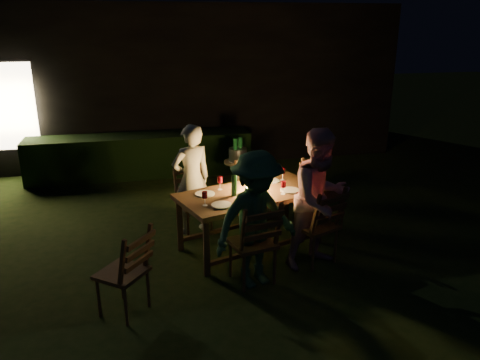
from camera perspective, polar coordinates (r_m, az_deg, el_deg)
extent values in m
plane|color=black|center=(5.89, -5.75, -10.10)|extent=(40.00, 40.00, 0.00)
cube|color=black|center=(11.42, -10.16, 12.19)|extent=(10.00, 4.00, 3.20)
cube|color=#FFE5B2|center=(9.72, -26.23, 8.02)|extent=(0.90, 0.06, 1.60)
cube|color=black|center=(9.21, -11.97, 2.97)|extent=(4.20, 0.70, 0.80)
cube|color=#453017|center=(5.99, 1.36, -1.72)|extent=(2.04, 1.44, 0.06)
cube|color=#453017|center=(5.47, -4.10, -8.41)|extent=(0.07, 0.07, 0.68)
cube|color=#453017|center=(6.09, -7.34, -5.58)|extent=(0.07, 0.07, 0.68)
cube|color=#453017|center=(6.33, 9.67, -4.75)|extent=(0.07, 0.07, 0.68)
cube|color=#453017|center=(6.87, 5.61, -2.64)|extent=(0.07, 0.07, 0.68)
cube|color=#453017|center=(5.29, 1.54, -7.68)|extent=(0.55, 0.53, 0.04)
cube|color=#453017|center=(5.00, 2.59, -5.56)|extent=(0.49, 0.25, 0.55)
cube|color=#453017|center=(5.78, 9.13, -5.58)|extent=(0.60, 0.59, 0.04)
cube|color=#453017|center=(5.54, 10.74, -3.46)|extent=(0.49, 0.32, 0.54)
cube|color=#453017|center=(6.52, -5.55, -2.97)|extent=(0.52, 0.50, 0.04)
cube|color=#453017|center=(6.58, -6.25, -0.27)|extent=(0.45, 0.25, 0.50)
cube|color=#453017|center=(6.97, 1.89, -1.51)|extent=(0.54, 0.53, 0.04)
cube|color=#453017|center=(7.02, 1.01, 0.91)|extent=(0.43, 0.29, 0.49)
cube|color=#453017|center=(6.79, 10.31, -1.85)|extent=(0.56, 0.58, 0.04)
cube|color=#453017|center=(6.57, 9.10, 0.28)|extent=(0.29, 0.50, 0.55)
cube|color=#453017|center=(4.90, -14.20, -10.92)|extent=(0.60, 0.60, 0.04)
cube|color=#453017|center=(4.66, -12.65, -8.52)|extent=(0.39, 0.43, 0.52)
imported|color=beige|center=(6.46, -5.91, 0.05)|extent=(0.65, 0.53, 1.55)
imported|color=#CD8D9C|center=(5.59, 9.79, -2.30)|extent=(0.99, 0.87, 1.70)
imported|color=#32643E|center=(5.11, 1.99, -4.92)|extent=(1.14, 0.86, 1.56)
cube|color=white|center=(6.04, 1.51, -1.10)|extent=(0.15, 0.15, 0.03)
cube|color=white|center=(5.94, 1.54, 1.81)|extent=(0.16, 0.16, 0.03)
cylinder|color=#FF9E3F|center=(6.00, 1.52, -0.07)|extent=(0.09, 0.09, 0.18)
cylinder|color=white|center=(5.91, -4.30, -1.69)|extent=(0.25, 0.25, 0.01)
cylinder|color=white|center=(5.54, -2.25, -3.05)|extent=(0.25, 0.25, 0.01)
cylinder|color=white|center=(6.39, 3.73, -0.10)|extent=(0.25, 0.25, 0.01)
cylinder|color=white|center=(6.05, 6.09, -1.24)|extent=(0.25, 0.25, 0.01)
cylinder|color=#0F471E|center=(5.81, -0.71, -0.59)|extent=(0.07, 0.07, 0.28)
cube|color=red|center=(5.65, 1.80, -2.62)|extent=(0.18, 0.14, 0.01)
cube|color=red|center=(6.05, 7.30, -1.31)|extent=(0.18, 0.14, 0.01)
cube|color=black|center=(5.45, -2.49, -3.49)|extent=(0.14, 0.07, 0.01)
cylinder|color=olive|center=(7.83, -0.26, 2.20)|extent=(0.46, 0.46, 0.04)
cylinder|color=olive|center=(7.92, -0.26, 0.09)|extent=(0.05, 0.05, 0.61)
cylinder|color=#A5A8AD|center=(7.80, -0.27, 3.10)|extent=(0.30, 0.30, 0.22)
cylinder|color=#0F471E|center=(7.74, -0.56, 3.36)|extent=(0.07, 0.07, 0.32)
cylinder|color=#0F471E|center=(7.83, 0.03, 3.55)|extent=(0.07, 0.07, 0.32)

